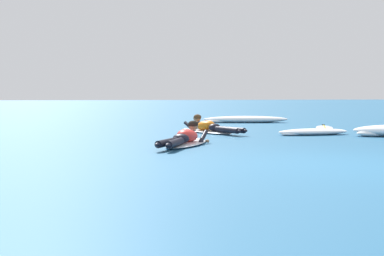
# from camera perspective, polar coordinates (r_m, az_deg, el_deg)

# --- Properties ---
(ground_plane) EXTENTS (120.00, 120.00, 0.00)m
(ground_plane) POSITION_cam_1_polar(r_m,az_deg,el_deg) (17.74, 2.27, 0.36)
(ground_plane) COLOR #235B84
(surfer_near) EXTENTS (1.50, 2.36, 0.54)m
(surfer_near) POSITION_cam_1_polar(r_m,az_deg,el_deg) (10.68, -0.76, -1.21)
(surfer_near) COLOR silver
(surfer_near) RESTS_ON ground
(surfer_far) EXTENTS (1.51, 2.46, 0.55)m
(surfer_far) POSITION_cam_1_polar(r_m,az_deg,el_deg) (14.03, 1.91, 0.00)
(surfer_far) COLOR silver
(surfer_far) RESTS_ON ground
(drifting_surfboard) EXTENTS (1.18, 2.01, 0.16)m
(drifting_surfboard) POSITION_cam_1_polar(r_m,az_deg,el_deg) (16.22, 14.26, 0.04)
(drifting_surfboard) COLOR silver
(drifting_surfboard) RESTS_ON ground
(whitewater_front) EXTENTS (1.95, 0.68, 0.17)m
(whitewater_front) POSITION_cam_1_polar(r_m,az_deg,el_deg) (13.79, 13.12, -0.42)
(whitewater_front) COLOR white
(whitewater_front) RESTS_ON ground
(whitewater_mid_left) EXTENTS (3.15, 0.95, 0.25)m
(whitewater_mid_left) POSITION_cam_1_polar(r_m,az_deg,el_deg) (19.00, 5.89, 0.92)
(whitewater_mid_left) COLOR white
(whitewater_mid_left) RESTS_ON ground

